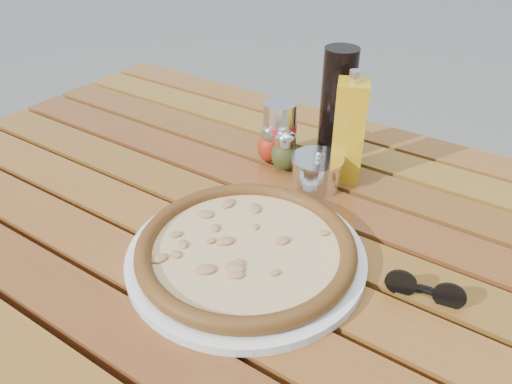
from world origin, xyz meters
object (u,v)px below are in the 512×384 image
Objects in this scene: oregano_shaker at (285,151)px; dark_bottle at (337,104)px; soda_can at (280,132)px; olive_oil_cruet at (349,131)px; sunglasses at (425,289)px; plate at (246,256)px; parmesan_tin at (317,171)px; pizza at (246,248)px; pepper_shaker at (271,144)px; table at (250,246)px.

oregano_shaker is 0.14m from dark_bottle.
soda_can is 0.15m from olive_oil_cruet.
plate is at bearing -174.73° from sunglasses.
soda_can reaches higher than parmesan_tin.
pizza is (0.00, 0.00, 0.02)m from plate.
pizza is at bearing -87.50° from parmesan_tin.
pizza is at bearing -83.94° from dark_bottle.
parmesan_tin is at bearing -14.85° from pepper_shaker.
olive_oil_cruet is at bearing 2.81° from soda_can.
dark_bottle is at bearing 96.06° from pizza.
parmesan_tin reaches higher than plate.
sunglasses is (0.25, 0.07, 0.01)m from plate.
pepper_shaker is 0.39× the size of olive_oil_cruet.
oregano_shaker is at bearing 99.09° from table.
pepper_shaker is 0.37× the size of dark_bottle.
olive_oil_cruet is (0.15, 0.03, 0.06)m from pepper_shaker.
parmesan_tin is at bearing -77.28° from dark_bottle.
table is 0.20m from oregano_shaker.
soda_can is at bearing -177.19° from olive_oil_cruet.
table is at bearing 163.35° from sunglasses.
oregano_shaker is at bearing -15.78° from pepper_shaker.
pepper_shaker is at bearing -112.08° from soda_can.
pizza is 3.19× the size of parmesan_tin.
oregano_shaker is at bearing -43.35° from soda_can.
parmesan_tin is at bearing -117.35° from olive_oil_cruet.
oregano_shaker reaches higher than sunglasses.
plate is 0.24m from parmesan_tin.
table is 0.24m from soda_can.
table is 0.33m from sunglasses.
pepper_shaker is at bearing -170.17° from olive_oil_cruet.
pepper_shaker is 0.16m from olive_oil_cruet.
oregano_shaker is at bearing -161.34° from olive_oil_cruet.
pizza is 3.40× the size of sunglasses.
table is 6.36× the size of dark_bottle.
pizza is 0.28m from oregano_shaker.
oregano_shaker is 0.08m from parmesan_tin.
pizza is 1.79× the size of olive_oil_cruet.
oregano_shaker is 0.70× the size of parmesan_tin.
soda_can is 0.57× the size of olive_oil_cruet.
plate reaches higher than table.
dark_bottle reaches higher than olive_oil_cruet.
oregano_shaker is at bearing 109.04° from pizza.
pepper_shaker reaches higher than sunglasses.
pizza is at bearing -93.67° from olive_oil_cruet.
sunglasses is (0.26, -0.17, -0.01)m from parmesan_tin.
soda_can is 0.43m from sunglasses.
parmesan_tin is (-0.01, 0.24, 0.02)m from plate.
soda_can is (-0.03, 0.03, 0.02)m from oregano_shaker.
plate is at bearing -67.29° from soda_can.
plate is 1.71× the size of olive_oil_cruet.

